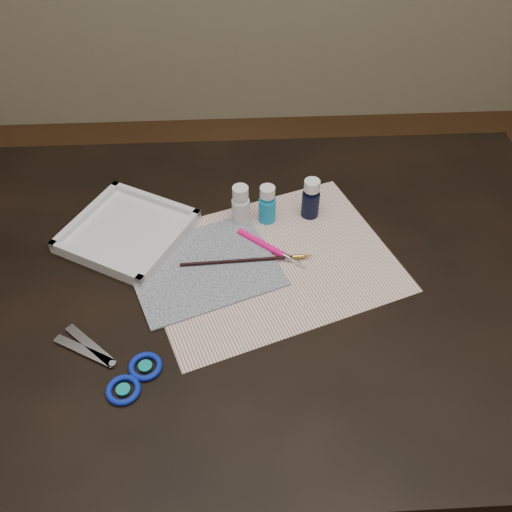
{
  "coord_description": "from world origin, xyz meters",
  "views": [
    {
      "loc": [
        -0.04,
        -0.73,
        1.55
      ],
      "look_at": [
        0.0,
        0.0,
        0.8
      ],
      "focal_mm": 40.0,
      "sensor_mm": 36.0,
      "label": 1
    }
  ],
  "objects_px": {
    "paint_bottle_cyan": "(267,204)",
    "paint_bottle_navy": "(311,198)",
    "scissors": "(101,362)",
    "palette_tray": "(127,231)",
    "canvas": "(203,267)",
    "paper": "(269,262)",
    "paint_bottle_white": "(241,205)"
  },
  "relations": [
    {
      "from": "paper",
      "to": "paint_bottle_white",
      "type": "height_order",
      "value": "paint_bottle_white"
    },
    {
      "from": "paint_bottle_cyan",
      "to": "palette_tray",
      "type": "distance_m",
      "value": 0.29
    },
    {
      "from": "paint_bottle_white",
      "to": "scissors",
      "type": "height_order",
      "value": "paint_bottle_white"
    },
    {
      "from": "scissors",
      "to": "palette_tray",
      "type": "xyz_separation_m",
      "value": [
        0.01,
        0.31,
        0.01
      ]
    },
    {
      "from": "paint_bottle_navy",
      "to": "paint_bottle_white",
      "type": "bearing_deg",
      "value": -174.77
    },
    {
      "from": "paint_bottle_cyan",
      "to": "palette_tray",
      "type": "xyz_separation_m",
      "value": [
        -0.29,
        -0.03,
        -0.03
      ]
    },
    {
      "from": "paint_bottle_white",
      "to": "palette_tray",
      "type": "relative_size",
      "value": 0.41
    },
    {
      "from": "paint_bottle_white",
      "to": "palette_tray",
      "type": "bearing_deg",
      "value": -172.46
    },
    {
      "from": "canvas",
      "to": "scissors",
      "type": "distance_m",
      "value": 0.27
    },
    {
      "from": "paint_bottle_cyan",
      "to": "paint_bottle_navy",
      "type": "relative_size",
      "value": 0.96
    },
    {
      "from": "paint_bottle_cyan",
      "to": "paint_bottle_navy",
      "type": "xyz_separation_m",
      "value": [
        0.09,
        0.01,
        0.0
      ]
    },
    {
      "from": "paper",
      "to": "paint_bottle_white",
      "type": "relative_size",
      "value": 5.17
    },
    {
      "from": "paper",
      "to": "canvas",
      "type": "relative_size",
      "value": 1.72
    },
    {
      "from": "paint_bottle_navy",
      "to": "scissors",
      "type": "relative_size",
      "value": 0.42
    },
    {
      "from": "scissors",
      "to": "paint_bottle_cyan",
      "type": "bearing_deg",
      "value": -101.6
    },
    {
      "from": "scissors",
      "to": "palette_tray",
      "type": "bearing_deg",
      "value": -62.8
    },
    {
      "from": "paper",
      "to": "paint_bottle_white",
      "type": "bearing_deg",
      "value": 112.68
    },
    {
      "from": "canvas",
      "to": "paint_bottle_navy",
      "type": "distance_m",
      "value": 0.27
    },
    {
      "from": "palette_tray",
      "to": "paper",
      "type": "bearing_deg",
      "value": -17.97
    },
    {
      "from": "scissors",
      "to": "palette_tray",
      "type": "height_order",
      "value": "palette_tray"
    },
    {
      "from": "canvas",
      "to": "paint_bottle_white",
      "type": "relative_size",
      "value": 3.0
    },
    {
      "from": "paper",
      "to": "paint_bottle_cyan",
      "type": "relative_size",
      "value": 5.38
    },
    {
      "from": "paint_bottle_navy",
      "to": "scissors",
      "type": "height_order",
      "value": "paint_bottle_navy"
    },
    {
      "from": "palette_tray",
      "to": "paint_bottle_cyan",
      "type": "bearing_deg",
      "value": 6.46
    },
    {
      "from": "paint_bottle_white",
      "to": "paint_bottle_navy",
      "type": "distance_m",
      "value": 0.15
    },
    {
      "from": "paint_bottle_navy",
      "to": "canvas",
      "type": "bearing_deg",
      "value": -147.14
    },
    {
      "from": "paint_bottle_cyan",
      "to": "palette_tray",
      "type": "bearing_deg",
      "value": -173.54
    },
    {
      "from": "palette_tray",
      "to": "paint_bottle_navy",
      "type": "bearing_deg",
      "value": 6.65
    },
    {
      "from": "paint_bottle_cyan",
      "to": "canvas",
      "type": "bearing_deg",
      "value": -134.9
    },
    {
      "from": "canvas",
      "to": "paint_bottle_cyan",
      "type": "bearing_deg",
      "value": 45.1
    },
    {
      "from": "canvas",
      "to": "paint_bottle_navy",
      "type": "height_order",
      "value": "paint_bottle_navy"
    },
    {
      "from": "paper",
      "to": "palette_tray",
      "type": "xyz_separation_m",
      "value": [
        -0.28,
        0.09,
        0.01
      ]
    }
  ]
}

